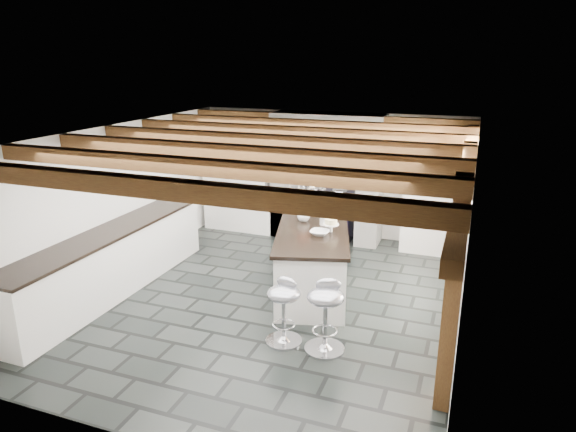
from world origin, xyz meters
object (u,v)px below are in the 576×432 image
(kitchen_island, at_px, (312,263))
(range_cooker, at_px, (326,214))
(bar_stool_far, at_px, (284,304))
(bar_stool_near, at_px, (325,308))

(kitchen_island, bearing_deg, range_cooker, 86.01)
(kitchen_island, bearing_deg, bar_stool_far, -101.87)
(kitchen_island, xyz_separation_m, bar_stool_far, (0.09, -1.34, 0.02))
(range_cooker, relative_size, bar_stool_far, 1.25)
(kitchen_island, distance_m, bar_stool_far, 1.35)
(bar_stool_near, xyz_separation_m, bar_stool_far, (-0.50, 0.00, -0.04))
(kitchen_island, bearing_deg, bar_stool_near, -82.16)
(kitchen_island, relative_size, bar_stool_near, 2.40)
(range_cooker, distance_m, kitchen_island, 2.40)
(range_cooker, distance_m, bar_stool_far, 3.74)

